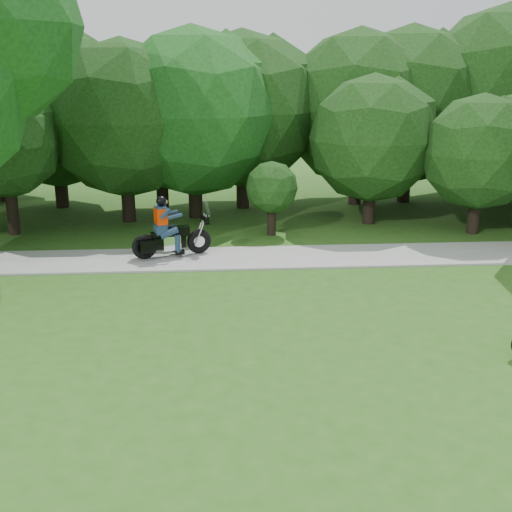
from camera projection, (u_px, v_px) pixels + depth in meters
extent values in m
plane|color=#2A5919|center=(408.00, 394.00, 10.68)|extent=(100.00, 100.00, 0.00)
cube|color=gray|center=(324.00, 256.00, 18.32)|extent=(60.00, 2.20, 0.06)
cylinder|color=black|center=(61.00, 184.00, 24.64)|extent=(0.49, 0.49, 1.80)
sphere|color=black|center=(54.00, 110.00, 23.84)|extent=(5.86, 5.86, 5.86)
cylinder|color=black|center=(12.00, 207.00, 20.61)|extent=(0.37, 0.37, 1.80)
sphere|color=black|center=(5.00, 144.00, 20.04)|extent=(3.44, 3.44, 3.44)
cylinder|color=black|center=(243.00, 184.00, 24.58)|extent=(0.49, 0.49, 1.80)
sphere|color=black|center=(242.00, 110.00, 23.79)|extent=(5.82, 5.82, 5.82)
cylinder|color=black|center=(4.00, 178.00, 25.89)|extent=(0.50, 0.50, 1.80)
cylinder|color=black|center=(128.00, 196.00, 22.37)|extent=(0.47, 0.47, 1.80)
sphere|color=black|center=(124.00, 119.00, 21.62)|extent=(5.35, 5.35, 5.35)
cylinder|color=black|center=(369.00, 202.00, 22.11)|extent=(0.42, 0.42, 1.51)
sphere|color=black|center=(372.00, 139.00, 21.50)|extent=(4.32, 4.32, 4.32)
cylinder|color=black|center=(271.00, 220.00, 20.64)|extent=(0.28, 0.28, 1.01)
sphere|color=black|center=(272.00, 187.00, 20.34)|extent=(1.69, 1.69, 1.69)
cylinder|color=black|center=(474.00, 212.00, 20.81)|extent=(0.39, 0.39, 1.42)
sphere|color=black|center=(480.00, 153.00, 20.27)|extent=(3.70, 3.70, 3.70)
cylinder|color=black|center=(355.00, 181.00, 25.21)|extent=(0.50, 0.50, 1.80)
sphere|color=black|center=(359.00, 108.00, 24.41)|extent=(5.95, 5.95, 5.95)
cylinder|color=black|center=(496.00, 178.00, 25.97)|extent=(0.55, 0.55, 1.80)
sphere|color=black|center=(505.00, 97.00, 25.06)|extent=(7.10, 7.10, 7.10)
cylinder|color=black|center=(195.00, 193.00, 22.98)|extent=(0.49, 0.49, 1.80)
sphere|color=#144714|center=(193.00, 113.00, 22.18)|extent=(5.87, 5.87, 5.87)
cylinder|color=black|center=(404.00, 179.00, 25.72)|extent=(0.51, 0.51, 1.80)
sphere|color=black|center=(409.00, 106.00, 24.90)|extent=(6.12, 6.12, 6.12)
cylinder|color=black|center=(162.00, 189.00, 23.59)|extent=(0.44, 0.44, 1.80)
sphere|color=black|center=(160.00, 121.00, 22.89)|extent=(4.80, 4.80, 4.80)
torus|color=black|center=(145.00, 247.00, 17.86)|extent=(0.74, 0.41, 0.71)
torus|color=black|center=(199.00, 241.00, 18.41)|extent=(0.74, 0.41, 0.71)
cube|color=black|center=(166.00, 243.00, 18.05)|extent=(1.16, 0.57, 0.33)
cube|color=silver|center=(171.00, 242.00, 18.11)|extent=(0.57, 0.48, 0.41)
cube|color=black|center=(179.00, 231.00, 18.11)|extent=(0.60, 0.45, 0.27)
cube|color=black|center=(161.00, 234.00, 17.93)|extent=(0.60, 0.47, 0.10)
cylinder|color=silver|center=(200.00, 229.00, 18.32)|extent=(0.40, 0.16, 0.92)
cylinder|color=silver|center=(206.00, 214.00, 18.26)|extent=(0.23, 0.63, 0.04)
cube|color=black|center=(148.00, 247.00, 17.66)|extent=(0.45, 0.24, 0.35)
cube|color=black|center=(145.00, 243.00, 18.06)|extent=(0.45, 0.24, 0.35)
cube|color=#1A2D47|center=(161.00, 229.00, 17.89)|extent=(0.41, 0.46, 0.24)
cube|color=#1A2D47|center=(161.00, 216.00, 17.79)|extent=(0.38, 0.49, 0.57)
cube|color=red|center=(161.00, 216.00, 17.79)|extent=(0.42, 0.54, 0.45)
sphere|color=black|center=(161.00, 201.00, 17.68)|extent=(0.29, 0.29, 0.29)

